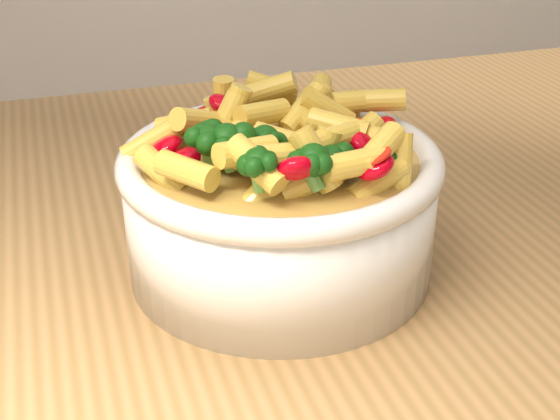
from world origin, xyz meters
name	(u,v)px	position (x,y,z in m)	size (l,w,h in m)	color
table	(337,336)	(0.00, 0.00, 0.80)	(1.20, 0.80, 0.90)	#A57746
serving_bowl	(280,209)	(-0.06, -0.04, 0.95)	(0.22, 0.22, 0.10)	silver
pasta_salad	(280,130)	(-0.06, -0.04, 1.01)	(0.18, 0.18, 0.04)	#EDD14B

